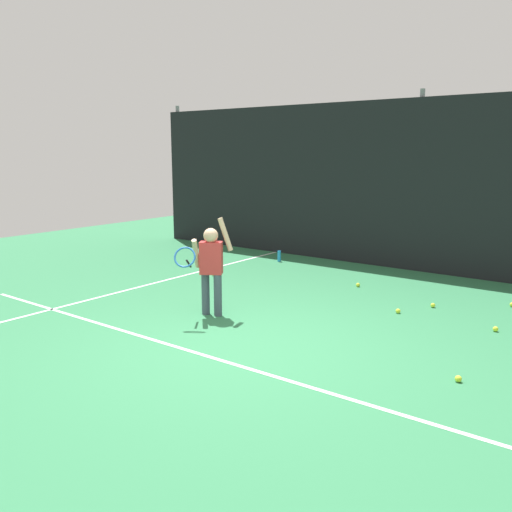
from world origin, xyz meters
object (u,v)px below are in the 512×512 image
object	(u,v)px
tennis_ball_4	(433,305)
tennis_ball_7	(214,274)
tennis_ball_6	(458,379)
tennis_ball_5	(358,285)
tennis_ball_1	(398,311)
tennis_ball_3	(496,329)
water_bottle	(279,256)
tennis_ball_0	(512,305)
tennis_player	(210,263)

from	to	relation	value
tennis_ball_4	tennis_ball_7	distance (m)	3.88
tennis_ball_6	tennis_ball_7	size ratio (longest dim) A/B	1.00
tennis_ball_5	tennis_ball_1	bearing A→B (deg)	-42.37
tennis_ball_3	tennis_ball_1	bearing A→B (deg)	179.76
water_bottle	tennis_ball_0	xyz separation A→B (m)	(4.56, -0.68, -0.08)
tennis_player	water_bottle	size ratio (longest dim) A/B	6.14
tennis_ball_5	tennis_ball_6	bearing A→B (deg)	-48.77
tennis_ball_7	water_bottle	bearing A→B (deg)	83.61
water_bottle	tennis_ball_6	size ratio (longest dim) A/B	3.33
tennis_ball_0	tennis_ball_6	bearing A→B (deg)	-86.79
tennis_ball_4	tennis_ball_1	bearing A→B (deg)	-116.68
tennis_ball_0	tennis_ball_1	size ratio (longest dim) A/B	1.00
tennis_ball_3	tennis_ball_4	distance (m)	1.15
tennis_ball_7	tennis_ball_4	bearing A→B (deg)	5.81
tennis_ball_0	tennis_ball_7	xyz separation A→B (m)	(-4.77, -1.12, 0.00)
tennis_player	water_bottle	bearing A→B (deg)	78.71
tennis_player	tennis_ball_0	distance (m)	4.41
tennis_ball_1	tennis_ball_3	bearing A→B (deg)	-0.24
tennis_player	water_bottle	distance (m)	3.90
tennis_ball_4	tennis_ball_0	bearing A→B (deg)	38.64
tennis_ball_4	tennis_ball_3	bearing A→B (deg)	-30.42
tennis_ball_0	tennis_ball_7	bearing A→B (deg)	-166.82
tennis_ball_1	tennis_ball_0	bearing A→B (deg)	47.41
tennis_ball_5	tennis_ball_3	bearing A→B (deg)	-23.20
tennis_ball_5	tennis_ball_7	xyz separation A→B (m)	(-2.45, -0.84, 0.00)
tennis_ball_1	tennis_ball_3	world-z (taller)	same
tennis_ball_5	tennis_ball_7	world-z (taller)	same
water_bottle	tennis_ball_5	xyz separation A→B (m)	(2.25, -0.95, -0.08)
water_bottle	tennis_ball_7	size ratio (longest dim) A/B	3.33
tennis_player	tennis_ball_4	world-z (taller)	tennis_player
tennis_player	tennis_ball_1	distance (m)	2.69
tennis_ball_3	tennis_ball_7	size ratio (longest dim) A/B	1.00
tennis_ball_3	tennis_ball_7	xyz separation A→B (m)	(-4.85, 0.19, 0.00)
tennis_ball_4	tennis_ball_7	size ratio (longest dim) A/B	1.00
tennis_ball_3	tennis_ball_6	bearing A→B (deg)	-87.17
tennis_ball_4	tennis_ball_5	xyz separation A→B (m)	(-1.41, 0.45, 0.00)
water_bottle	tennis_ball_4	xyz separation A→B (m)	(3.66, -1.40, -0.08)
tennis_ball_3	tennis_ball_4	bearing A→B (deg)	149.58
tennis_ball_5	tennis_ball_6	world-z (taller)	same
tennis_ball_1	tennis_ball_4	bearing A→B (deg)	63.32
water_bottle	tennis_ball_6	world-z (taller)	water_bottle
tennis_ball_3	tennis_ball_7	distance (m)	4.85
tennis_ball_1	tennis_ball_7	size ratio (longest dim) A/B	1.00
tennis_ball_1	tennis_ball_6	xyz separation A→B (m)	(1.37, -1.82, 0.00)
tennis_player	tennis_ball_1	bearing A→B (deg)	7.08
tennis_ball_6	tennis_ball_1	bearing A→B (deg)	126.97
tennis_player	tennis_ball_3	xyz separation A→B (m)	(3.30, 1.63, -0.69)
tennis_player	tennis_ball_1	size ratio (longest dim) A/B	20.46
water_bottle	tennis_ball_3	size ratio (longest dim) A/B	3.33
tennis_ball_3	tennis_player	bearing A→B (deg)	-153.79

